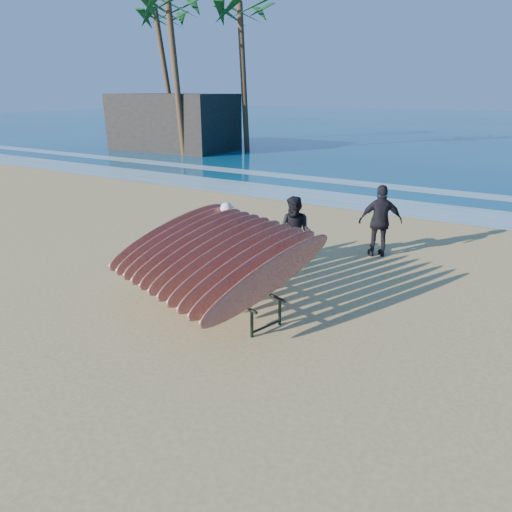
{
  "coord_description": "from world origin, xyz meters",
  "views": [
    {
      "loc": [
        4.15,
        -6.24,
        3.94
      ],
      "look_at": [
        0.0,
        0.8,
        0.95
      ],
      "focal_mm": 32.0,
      "sensor_mm": 36.0,
      "label": 1
    }
  ],
  "objects_px": {
    "person_dark_a": "(295,232)",
    "building": "(173,122)",
    "palm_right": "(163,21)",
    "person_dark_b": "(380,221)",
    "palm_mid": "(243,15)",
    "person_white": "(228,237)",
    "palm_left": "(172,8)",
    "surfboard_rack": "(214,254)"
  },
  "relations": [
    {
      "from": "person_dark_b",
      "to": "palm_mid",
      "type": "relative_size",
      "value": 0.2
    },
    {
      "from": "person_dark_b",
      "to": "person_white",
      "type": "bearing_deg",
      "value": 18.8
    },
    {
      "from": "palm_right",
      "to": "palm_mid",
      "type": "bearing_deg",
      "value": -8.35
    },
    {
      "from": "palm_mid",
      "to": "person_dark_b",
      "type": "bearing_deg",
      "value": -48.67
    },
    {
      "from": "person_dark_a",
      "to": "person_dark_b",
      "type": "relative_size",
      "value": 0.93
    },
    {
      "from": "person_white",
      "to": "building",
      "type": "xyz_separation_m",
      "value": [
        -16.04,
        17.16,
        1.03
      ]
    },
    {
      "from": "person_white",
      "to": "building",
      "type": "bearing_deg",
      "value": -46.09
    },
    {
      "from": "person_dark_b",
      "to": "palm_left",
      "type": "height_order",
      "value": "palm_left"
    },
    {
      "from": "surfboard_rack",
      "to": "person_white",
      "type": "bearing_deg",
      "value": 133.06
    },
    {
      "from": "person_white",
      "to": "person_dark_b",
      "type": "distance_m",
      "value": 3.84
    },
    {
      "from": "person_dark_b",
      "to": "palm_left",
      "type": "bearing_deg",
      "value": -63.58
    },
    {
      "from": "person_dark_b",
      "to": "palm_right",
      "type": "xyz_separation_m",
      "value": [
        -20.95,
        16.57,
        7.6
      ]
    },
    {
      "from": "surfboard_rack",
      "to": "person_dark_a",
      "type": "relative_size",
      "value": 2.37
    },
    {
      "from": "person_dark_b",
      "to": "palm_mid",
      "type": "distance_m",
      "value": 21.89
    },
    {
      "from": "person_dark_b",
      "to": "building",
      "type": "relative_size",
      "value": 0.22
    },
    {
      "from": "person_white",
      "to": "person_dark_a",
      "type": "height_order",
      "value": "person_dark_a"
    },
    {
      "from": "palm_mid",
      "to": "person_white",
      "type": "bearing_deg",
      "value": -59.02
    },
    {
      "from": "person_dark_b",
      "to": "palm_left",
      "type": "xyz_separation_m",
      "value": [
        -16.11,
        11.87,
        7.4
      ]
    },
    {
      "from": "person_white",
      "to": "palm_mid",
      "type": "relative_size",
      "value": 0.18
    },
    {
      "from": "palm_left",
      "to": "palm_mid",
      "type": "relative_size",
      "value": 1.01
    },
    {
      "from": "person_dark_a",
      "to": "building",
      "type": "xyz_separation_m",
      "value": [
        -17.22,
        16.14,
        1.01
      ]
    },
    {
      "from": "person_dark_a",
      "to": "palm_right",
      "type": "distance_m",
      "value": 27.8
    },
    {
      "from": "person_dark_b",
      "to": "palm_right",
      "type": "distance_m",
      "value": 27.77
    },
    {
      "from": "person_dark_a",
      "to": "person_dark_b",
      "type": "distance_m",
      "value": 2.29
    },
    {
      "from": "surfboard_rack",
      "to": "palm_left",
      "type": "xyz_separation_m",
      "value": [
        -14.16,
        16.17,
        7.29
      ]
    },
    {
      "from": "surfboard_rack",
      "to": "building",
      "type": "distance_m",
      "value": 25.13
    },
    {
      "from": "building",
      "to": "palm_left",
      "type": "height_order",
      "value": "palm_left"
    },
    {
      "from": "surfboard_rack",
      "to": "palm_mid",
      "type": "xyz_separation_m",
      "value": [
        -11.68,
        19.8,
        7.18
      ]
    },
    {
      "from": "person_white",
      "to": "person_dark_a",
      "type": "bearing_deg",
      "value": -138.31
    },
    {
      "from": "person_dark_a",
      "to": "palm_right",
      "type": "height_order",
      "value": "palm_right"
    },
    {
      "from": "surfboard_rack",
      "to": "building",
      "type": "xyz_separation_m",
      "value": [
        -16.76,
        18.7,
        0.83
      ]
    },
    {
      "from": "palm_mid",
      "to": "palm_right",
      "type": "distance_m",
      "value": 7.41
    },
    {
      "from": "person_dark_a",
      "to": "palm_left",
      "type": "distance_m",
      "value": 21.33
    },
    {
      "from": "person_white",
      "to": "palm_right",
      "type": "relative_size",
      "value": 0.17
    },
    {
      "from": "person_white",
      "to": "person_dark_b",
      "type": "bearing_deg",
      "value": -133.15
    },
    {
      "from": "person_white",
      "to": "palm_left",
      "type": "distance_m",
      "value": 21.24
    },
    {
      "from": "palm_left",
      "to": "palm_mid",
      "type": "bearing_deg",
      "value": 55.59
    },
    {
      "from": "surfboard_rack",
      "to": "palm_right",
      "type": "bearing_deg",
      "value": 150.39
    },
    {
      "from": "palm_mid",
      "to": "surfboard_rack",
      "type": "bearing_deg",
      "value": -59.47
    },
    {
      "from": "surfboard_rack",
      "to": "person_dark_a",
      "type": "bearing_deg",
      "value": 97.81
    },
    {
      "from": "building",
      "to": "palm_right",
      "type": "xyz_separation_m",
      "value": [
        -2.24,
        2.17,
        6.65
      ]
    },
    {
      "from": "person_dark_b",
      "to": "building",
      "type": "bearing_deg",
      "value": -64.79
    }
  ]
}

